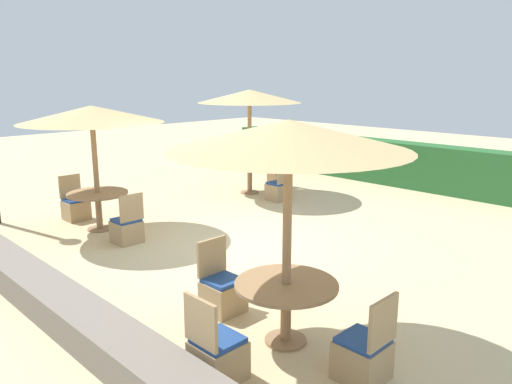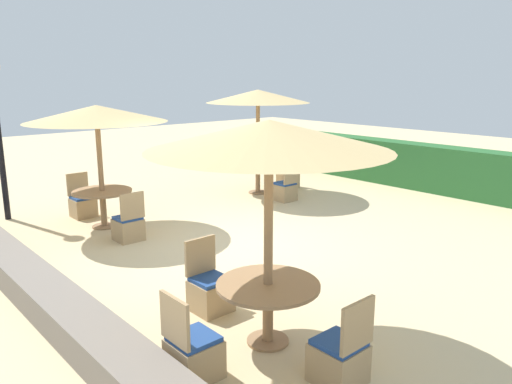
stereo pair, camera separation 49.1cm
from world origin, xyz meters
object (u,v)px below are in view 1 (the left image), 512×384
object	(u,v)px
round_table_front_right	(286,294)
parasol_front_right	(289,136)
parasol_back_left	(249,97)
parasol_front_left	(92,115)
patio_chair_front_right_east	(364,355)
patio_chair_front_left_west	(76,207)
patio_chair_front_left_east	(127,229)
patio_chair_front_right_south	(217,355)
patio_chair_back_left_north	(279,177)
round_table_front_left	(98,200)
round_table_back_left	(250,171)
patio_chair_back_left_east	(278,190)
patio_chair_front_right_west	(222,292)

from	to	relation	value
round_table_front_right	parasol_front_right	bearing A→B (deg)	0.00
parasol_back_left	parasol_front_left	xyz separation A→B (m)	(0.17, -4.29, -0.20)
patio_chair_front_right_east	patio_chair_front_left_west	xyz separation A→B (m)	(-7.46, 0.56, 0.00)
patio_chair_front_right_east	patio_chair_front_left_east	distance (m)	5.39
parasol_front_right	patio_chair_front_right_south	xyz separation A→B (m)	(0.00, -1.03, -2.09)
patio_chair_back_left_north	round_table_front_left	xyz separation A→B (m)	(0.12, -5.35, 0.34)
round_table_front_left	round_table_back_left	bearing A→B (deg)	92.33
patio_chair_front_right_south	round_table_front_left	bearing A→B (deg)	163.58
parasol_front_right	patio_chair_front_right_south	size ratio (longest dim) A/B	2.79
parasol_front_left	patio_chair_front_left_west	world-z (taller)	parasol_front_left
parasol_back_left	patio_chair_front_left_east	xyz separation A→B (m)	(1.26, -4.31, -2.19)
parasol_front_left	patio_chair_back_left_north	bearing A→B (deg)	91.24
patio_chair_back_left_north	patio_chair_front_left_west	distance (m)	5.43
patio_chair_back_left_east	patio_chair_front_right_south	bearing A→B (deg)	-142.05
parasol_front_right	patio_chair_front_left_east	bearing A→B (deg)	172.82
round_table_back_left	patio_chair_front_left_west	size ratio (longest dim) A/B	1.19
round_table_front_right	patio_chair_back_left_east	bearing A→B (deg)	133.42
round_table_back_left	patio_chair_front_right_west	bearing A→B (deg)	-47.19
patio_chair_front_right_west	patio_chair_front_right_east	bearing A→B (deg)	90.45
round_table_front_right	patio_chair_front_right_west	bearing A→B (deg)	-179.38
patio_chair_front_right_west	patio_chair_back_left_north	world-z (taller)	same
patio_chair_front_right_east	parasol_front_left	size ratio (longest dim) A/B	0.35
patio_chair_front_right_south	patio_chair_back_left_east	world-z (taller)	same
round_table_front_left	patio_chair_front_left_east	xyz separation A→B (m)	(1.09, -0.03, -0.34)
parasol_front_left	patio_chair_front_left_east	bearing A→B (deg)	-1.39
parasol_front_right	round_table_front_left	distance (m)	5.72
round_table_front_right	patio_chair_back_left_north	size ratio (longest dim) A/B	1.25
round_table_front_right	round_table_front_left	distance (m)	5.45
patio_chair_back_left_north	parasol_front_right	bearing A→B (deg)	133.09
patio_chair_back_left_north	round_table_front_left	size ratio (longest dim) A/B	0.80
patio_chair_front_right_south	patio_chair_back_left_north	world-z (taller)	same
patio_chair_back_left_east	patio_chair_front_left_west	size ratio (longest dim) A/B	1.00
round_table_front_left	patio_chair_front_right_south	bearing A→B (deg)	-16.42
patio_chair_front_right_south	parasol_back_left	xyz separation A→B (m)	(-5.60, 5.89, 2.19)
patio_chair_back_left_north	parasol_front_left	size ratio (longest dim) A/B	0.35
round_table_front_right	patio_chair_front_right_south	world-z (taller)	patio_chair_front_right_south
parasol_front_left	patio_chair_front_right_south	bearing A→B (deg)	-16.42
patio_chair_front_right_west	round_table_back_left	bearing A→B (deg)	-137.19
round_table_front_right	patio_chair_front_right_south	distance (m)	1.07
patio_chair_front_right_west	parasol_back_left	distance (m)	6.99
parasol_front_left	round_table_front_left	bearing A→B (deg)	0.00
parasol_back_left	parasol_front_right	bearing A→B (deg)	-40.97
parasol_front_right	parasol_back_left	distance (m)	7.41
patio_chair_front_right_west	round_table_front_right	bearing A→B (deg)	90.62
patio_chair_front_right_south	patio_chair_front_left_west	size ratio (longest dim) A/B	1.00
patio_chair_back_left_east	patio_chair_back_left_north	world-z (taller)	same
patio_chair_back_left_east	round_table_front_left	distance (m)	4.33
patio_chair_front_right_east	patio_chair_front_left_east	bearing A→B (deg)	84.24
patio_chair_front_right_east	round_table_front_left	size ratio (longest dim) A/B	0.80
patio_chair_front_right_east	parasol_back_left	distance (m)	8.50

